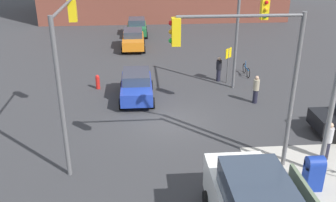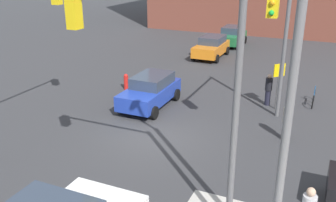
# 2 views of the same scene
# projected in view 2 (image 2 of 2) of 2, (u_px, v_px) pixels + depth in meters

# --- Properties ---
(ground_plane) EXTENTS (120.00, 120.00, 0.00)m
(ground_plane) POSITION_uv_depth(u_px,v_px,m) (154.00, 137.00, 16.10)
(ground_plane) COLOR #333335
(traffic_signal_nw_corner) EXTENTS (5.00, 0.36, 6.50)m
(traffic_signal_nw_corner) POSITION_uv_depth(u_px,v_px,m) (281.00, 27.00, 15.00)
(traffic_signal_nw_corner) COLOR #59595B
(traffic_signal_nw_corner) RESTS_ON ground
(traffic_signal_se_corner) EXTENTS (4.90, 0.36, 6.50)m
(traffic_signal_se_corner) POSITION_uv_depth(u_px,v_px,m) (12.00, 33.00, 13.89)
(traffic_signal_se_corner) COLOR #59595B
(traffic_signal_se_corner) RESTS_ON ground
(traffic_signal_ne_corner) EXTENTS (0.36, 5.02, 6.50)m
(traffic_signal_ne_corner) POSITION_uv_depth(u_px,v_px,m) (166.00, 66.00, 9.63)
(traffic_signal_ne_corner) COLOR #59595B
(traffic_signal_ne_corner) RESTS_ON ground
(street_lamp_corner) EXTENTS (1.59, 2.35, 8.00)m
(street_lamp_corner) POSITION_uv_depth(u_px,v_px,m) (278.00, 81.00, 8.07)
(street_lamp_corner) COLOR slate
(street_lamp_corner) RESTS_ON ground
(warning_sign_two_way) EXTENTS (0.48, 0.48, 2.40)m
(warning_sign_two_way) POSITION_uv_depth(u_px,v_px,m) (279.00, 78.00, 18.51)
(warning_sign_two_way) COLOR #4C4C4C
(warning_sign_two_way) RESTS_ON ground
(fire_hydrant) EXTENTS (0.26, 0.26, 0.94)m
(fire_hydrant) POSITION_uv_depth(u_px,v_px,m) (126.00, 81.00, 21.78)
(fire_hydrant) COLOR red
(fire_hydrant) RESTS_ON ground
(hatchback_green) EXTENTS (4.00, 2.02, 1.62)m
(hatchback_green) POSITION_uv_depth(u_px,v_px,m) (232.00, 36.00, 32.80)
(hatchback_green) COLOR #1E6638
(hatchback_green) RESTS_ON ground
(coupe_orange) EXTENTS (4.15, 2.02, 1.62)m
(coupe_orange) POSITION_uv_depth(u_px,v_px,m) (211.00, 47.00, 28.78)
(coupe_orange) COLOR orange
(coupe_orange) RESTS_ON ground
(sedan_blue) EXTENTS (4.06, 2.02, 1.62)m
(sedan_blue) POSITION_uv_depth(u_px,v_px,m) (150.00, 91.00, 19.18)
(sedan_blue) COLOR #1E389E
(sedan_blue) RESTS_ON ground
(pedestrian_waiting) EXTENTS (0.36, 0.36, 1.68)m
(pedestrian_waiting) POSITION_uv_depth(u_px,v_px,m) (268.00, 89.00, 19.32)
(pedestrian_waiting) COLOR black
(pedestrian_waiting) RESTS_ON ground
(pedestrian_walking_north) EXTENTS (0.36, 0.36, 1.68)m
(pedestrian_walking_north) POSITION_uv_depth(u_px,v_px,m) (287.00, 121.00, 15.54)
(pedestrian_walking_north) COLOR #9E937A
(pedestrian_walking_north) RESTS_ON ground
(bicycle_at_crosswalk) EXTENTS (1.75, 0.05, 0.97)m
(bicycle_at_crosswalk) POSITION_uv_depth(u_px,v_px,m) (314.00, 98.00, 19.53)
(bicycle_at_crosswalk) COLOR black
(bicycle_at_crosswalk) RESTS_ON ground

